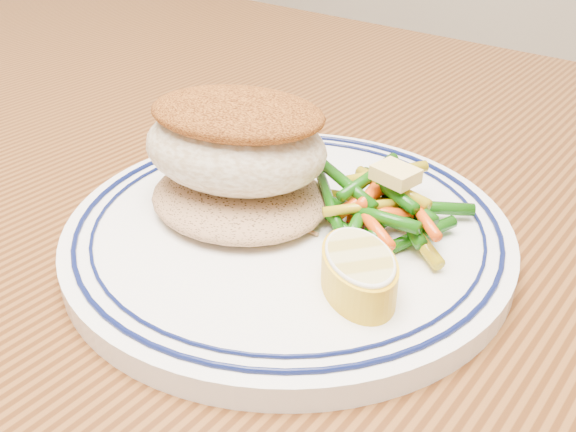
# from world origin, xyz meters

# --- Properties ---
(dining_table) EXTENTS (1.50, 0.90, 0.75)m
(dining_table) POSITION_xyz_m (0.00, 0.00, 0.65)
(dining_table) COLOR #49260E
(dining_table) RESTS_ON ground
(plate) EXTENTS (0.27, 0.27, 0.02)m
(plate) POSITION_xyz_m (0.00, -0.03, 0.76)
(plate) COLOR white
(plate) RESTS_ON dining_table
(rice_pilaf) EXTENTS (0.12, 0.10, 0.02)m
(rice_pilaf) POSITION_xyz_m (-0.03, -0.03, 0.78)
(rice_pilaf) COLOR #A17750
(rice_pilaf) RESTS_ON plate
(fish_fillet) EXTENTS (0.13, 0.11, 0.06)m
(fish_fillet) POSITION_xyz_m (-0.03, -0.03, 0.81)
(fish_fillet) COLOR beige
(fish_fillet) RESTS_ON rice_pilaf
(vegetable_pile) EXTENTS (0.10, 0.10, 0.03)m
(vegetable_pile) POSITION_xyz_m (0.05, 0.00, 0.78)
(vegetable_pile) COLOR #E3460B
(vegetable_pile) RESTS_ON plate
(butter_pat) EXTENTS (0.03, 0.02, 0.01)m
(butter_pat) POSITION_xyz_m (0.05, 0.01, 0.80)
(butter_pat) COLOR #FFE17C
(butter_pat) RESTS_ON vegetable_pile
(lemon_wedge) EXTENTS (0.08, 0.08, 0.02)m
(lemon_wedge) POSITION_xyz_m (0.07, -0.06, 0.78)
(lemon_wedge) COLOR yellow
(lemon_wedge) RESTS_ON plate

